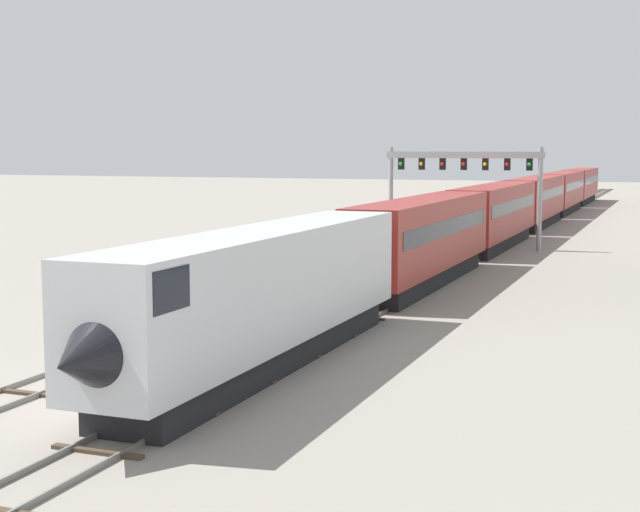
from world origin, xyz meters
TOP-DOWN VIEW (x-y plane):
  - ground_plane at (0.00, 0.00)m, footprint 400.00×400.00m
  - track_main at (2.00, 60.00)m, footprint 2.60×200.00m
  - track_near at (-3.50, 40.00)m, footprint 2.60×160.00m
  - passenger_train at (2.00, 57.76)m, footprint 3.04×128.03m
  - signal_gantry at (-0.25, 45.53)m, footprint 12.10×0.49m

SIDE VIEW (x-z plane):
  - ground_plane at x=0.00m, z-range 0.00..0.00m
  - track_main at x=2.00m, z-range -0.01..0.15m
  - track_near at x=-3.50m, z-range -0.01..0.15m
  - passenger_train at x=2.00m, z-range 0.21..5.01m
  - signal_gantry at x=-0.25m, z-range 1.87..9.57m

